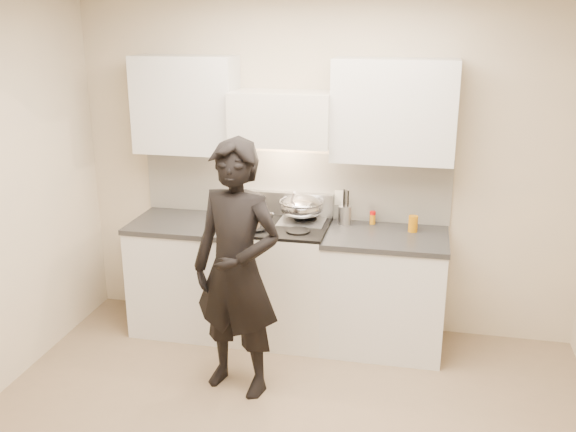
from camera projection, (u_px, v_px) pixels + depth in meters
The scene contains 10 objects.
room_shell at pixel (279, 176), 3.75m from camera, with size 4.04×3.54×2.70m.
stove at pixel (279, 280), 5.12m from camera, with size 0.76×0.65×0.96m.
counter_right at pixel (384, 291), 4.95m from camera, with size 0.92×0.67×0.92m.
counter_left at pixel (187, 274), 5.28m from camera, with size 0.82×0.67×0.92m.
wok at pixel (302, 206), 5.05m from camera, with size 0.36×0.44×0.29m.
stock_pot at pixel (255, 218), 4.84m from camera, with size 0.30×0.24×0.14m.
utensil_crock at pixel (345, 214), 5.04m from camera, with size 0.10×0.10×0.27m.
spice_jar at pixel (373, 217), 5.04m from camera, with size 0.05×0.05×0.10m.
oil_glass at pixel (413, 224), 4.86m from camera, with size 0.07×0.07×0.12m.
person at pixel (237, 270), 4.26m from camera, with size 0.64×0.42×1.76m, color black.
Camera 1 is at (0.76, -3.18, 2.50)m, focal length 40.00 mm.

